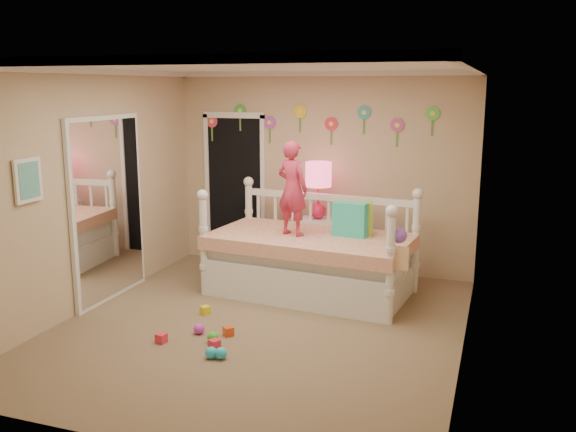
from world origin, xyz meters
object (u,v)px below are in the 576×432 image
at_px(child, 292,188).
at_px(table_lamp, 318,181).
at_px(nightstand, 318,247).
at_px(daybed, 310,241).

distance_m(child, table_lamp, 0.80).
xyz_separation_m(child, nightstand, (0.08, 0.79, -0.89)).
height_order(nightstand, table_lamp, table_lamp).
height_order(daybed, nightstand, daybed).
height_order(child, table_lamp, child).
distance_m(child, nightstand, 1.19).
bearing_deg(daybed, table_lamp, 104.98).
xyz_separation_m(daybed, nightstand, (-0.12, 0.72, -0.27)).
relative_size(child, nightstand, 1.46).
bearing_deg(table_lamp, daybed, -80.58).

